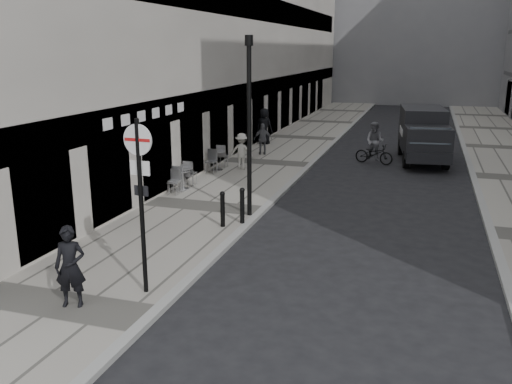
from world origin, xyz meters
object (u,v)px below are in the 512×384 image
at_px(cyclist, 374,148).
at_px(panel_van, 423,132).
at_px(walking_man, 70,267).
at_px(sign_post, 140,184).
at_px(lamppost, 249,119).

bearing_deg(cyclist, panel_van, 47.52).
distance_m(walking_man, panel_van, 19.44).
bearing_deg(cyclist, walking_man, -89.99).
bearing_deg(sign_post, walking_man, -133.43).
height_order(sign_post, panel_van, sign_post).
bearing_deg(sign_post, lamppost, 89.26).
height_order(lamppost, panel_van, lamppost).
relative_size(walking_man, lamppost, 0.31).
distance_m(lamppost, cyclist, 10.57).
bearing_deg(sign_post, panel_van, 75.52).
bearing_deg(walking_man, panel_van, 51.69).
height_order(walking_man, panel_van, panel_van).
distance_m(sign_post, cyclist, 16.32).
distance_m(walking_man, lamppost, 7.55).
bearing_deg(lamppost, sign_post, -93.80).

